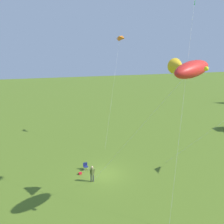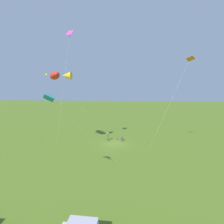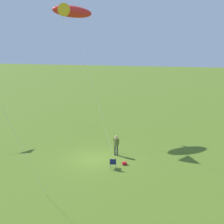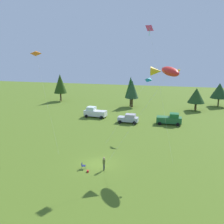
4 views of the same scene
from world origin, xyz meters
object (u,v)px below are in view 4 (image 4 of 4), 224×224
object	(u,v)px
backpack_on_grass	(88,171)
car_silver_compact	(129,118)
person_kite_flyer	(104,163)
kite_delta_teal	(147,80)
truck_white_pickup	(95,112)
truck_green_flatbed	(170,119)
kite_diamond_rainbow	(150,34)
kite_delta_orange	(36,53)
folding_chair	(83,165)
kite_large_fish	(167,71)

from	to	relation	value
backpack_on_grass	car_silver_compact	xyz separation A→B (m)	(1.13, 23.48, 0.84)
backpack_on_grass	car_silver_compact	world-z (taller)	car_silver_compact
person_kite_flyer	kite_delta_teal	distance (m)	19.43
truck_white_pickup	truck_green_flatbed	distance (m)	16.81
kite_diamond_rainbow	truck_white_pickup	bearing A→B (deg)	127.18
backpack_on_grass	kite_delta_orange	size ratio (longest dim) A/B	0.02
folding_chair	car_silver_compact	world-z (taller)	car_silver_compact
folding_chair	kite_delta_orange	size ratio (longest dim) A/B	0.06
kite_delta_orange	folding_chair	bearing A→B (deg)	-35.08
car_silver_compact	kite_delta_orange	bearing A→B (deg)	-122.21
kite_delta_teal	person_kite_flyer	bearing A→B (deg)	-101.47
backpack_on_grass	kite_large_fish	world-z (taller)	kite_large_fish
folding_chair	kite_delta_orange	bearing A→B (deg)	136.50
backpack_on_grass	car_silver_compact	bearing A→B (deg)	87.24
kite_large_fish	kite_delta_orange	size ratio (longest dim) A/B	0.87
truck_green_flatbed	kite_delta_orange	size ratio (longest dim) A/B	0.34
kite_delta_orange	truck_white_pickup	bearing A→B (deg)	81.04
folding_chair	backpack_on_grass	bearing A→B (deg)	-47.83
car_silver_compact	truck_green_flatbed	xyz separation A→B (m)	(8.39, 0.87, 0.15)
car_silver_compact	kite_large_fish	bearing A→B (deg)	-62.18
person_kite_flyer	kite_delta_teal	world-z (taller)	kite_delta_teal
backpack_on_grass	car_silver_compact	size ratio (longest dim) A/B	0.07
backpack_on_grass	truck_green_flatbed	distance (m)	26.16
folding_chair	truck_green_flatbed	distance (m)	25.81
truck_white_pickup	kite_large_fish	world-z (taller)	kite_large_fish
truck_white_pickup	kite_large_fish	bearing A→B (deg)	134.32
backpack_on_grass	kite_diamond_rainbow	xyz separation A→B (m)	(6.48, 8.44, 16.86)
kite_diamond_rainbow	person_kite_flyer	bearing A→B (deg)	-121.90
truck_white_pickup	kite_large_fish	xyz separation A→B (m)	(16.06, -19.50, 11.05)
backpack_on_grass	kite_large_fish	xyz separation A→B (m)	(8.90, 6.92, 12.04)
kite_large_fish	kite_delta_teal	world-z (taller)	kite_large_fish
folding_chair	kite_delta_teal	distance (m)	20.55
backpack_on_grass	truck_green_flatbed	xyz separation A→B (m)	(9.52, 24.34, 0.99)
backpack_on_grass	truck_white_pickup	xyz separation A→B (m)	(-7.16, 26.42, 0.99)
folding_chair	truck_green_flatbed	size ratio (longest dim) A/B	0.16
folding_chair	car_silver_compact	bearing A→B (deg)	76.46
truck_white_pickup	backpack_on_grass	bearing A→B (deg)	110.01
kite_large_fish	kite_diamond_rainbow	size ratio (longest dim) A/B	0.71
kite_delta_orange	truck_green_flatbed	bearing A→B (deg)	40.94
backpack_on_grass	kite_delta_teal	xyz separation A→B (m)	(5.30, 18.01, 9.64)
backpack_on_grass	car_silver_compact	distance (m)	23.52
kite_large_fish	kite_diamond_rainbow	bearing A→B (deg)	147.81
person_kite_flyer	truck_white_pickup	xyz separation A→B (m)	(-9.00, 25.42, 0.08)
kite_delta_teal	kite_diamond_rainbow	xyz separation A→B (m)	(1.18, -9.57, 7.22)
truck_white_pickup	kite_diamond_rainbow	xyz separation A→B (m)	(13.64, -17.98, 15.87)
backpack_on_grass	truck_green_flatbed	size ratio (longest dim) A/B	0.06
person_kite_flyer	truck_white_pickup	world-z (taller)	truck_white_pickup
truck_white_pickup	kite_delta_orange	xyz separation A→B (m)	(-3.02, -19.16, 13.31)
kite_delta_teal	kite_delta_orange	xyz separation A→B (m)	(-15.48, -10.75, 4.67)
truck_white_pickup	kite_large_fish	size ratio (longest dim) A/B	0.40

